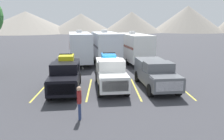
{
  "coord_description": "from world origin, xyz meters",
  "views": [
    {
      "loc": [
        -0.57,
        -15.45,
        4.82
      ],
      "look_at": [
        0.0,
        1.07,
        1.2
      ],
      "focal_mm": 35.07,
      "sensor_mm": 36.0,
      "label": 1
    }
  ],
  "objects_px": {
    "camper_trailer_b": "(106,47)",
    "pickup_truck_a": "(66,74)",
    "pickup_truck_b": "(110,72)",
    "camper_trailer_c": "(135,47)",
    "pickup_truck_c": "(155,73)",
    "camper_trailer_a": "(80,47)",
    "person_a": "(79,101)"
  },
  "relations": [
    {
      "from": "camper_trailer_a",
      "to": "camper_trailer_b",
      "type": "relative_size",
      "value": 1.07
    },
    {
      "from": "camper_trailer_c",
      "to": "camper_trailer_a",
      "type": "bearing_deg",
      "value": -178.57
    },
    {
      "from": "camper_trailer_b",
      "to": "pickup_truck_c",
      "type": "bearing_deg",
      "value": -68.71
    },
    {
      "from": "camper_trailer_a",
      "to": "camper_trailer_c",
      "type": "relative_size",
      "value": 0.98
    },
    {
      "from": "pickup_truck_c",
      "to": "camper_trailer_b",
      "type": "distance_m",
      "value": 10.07
    },
    {
      "from": "pickup_truck_c",
      "to": "camper_trailer_c",
      "type": "xyz_separation_m",
      "value": [
        -0.25,
        9.81,
        0.88
      ]
    },
    {
      "from": "pickup_truck_c",
      "to": "camper_trailer_b",
      "type": "xyz_separation_m",
      "value": [
        -3.64,
        9.34,
        0.97
      ]
    },
    {
      "from": "camper_trailer_a",
      "to": "pickup_truck_b",
      "type": "bearing_deg",
      "value": -71.21
    },
    {
      "from": "pickup_truck_a",
      "to": "pickup_truck_b",
      "type": "height_order",
      "value": "pickup_truck_b"
    },
    {
      "from": "pickup_truck_c",
      "to": "camper_trailer_a",
      "type": "bearing_deg",
      "value": 124.48
    },
    {
      "from": "camper_trailer_a",
      "to": "camper_trailer_c",
      "type": "height_order",
      "value": "camper_trailer_a"
    },
    {
      "from": "camper_trailer_a",
      "to": "camper_trailer_b",
      "type": "distance_m",
      "value": 3.0
    },
    {
      "from": "person_a",
      "to": "pickup_truck_b",
      "type": "bearing_deg",
      "value": 72.91
    },
    {
      "from": "pickup_truck_b",
      "to": "camper_trailer_c",
      "type": "relative_size",
      "value": 0.66
    },
    {
      "from": "pickup_truck_a",
      "to": "camper_trailer_a",
      "type": "height_order",
      "value": "camper_trailer_a"
    },
    {
      "from": "camper_trailer_a",
      "to": "pickup_truck_a",
      "type": "bearing_deg",
      "value": -89.84
    },
    {
      "from": "pickup_truck_c",
      "to": "camper_trailer_c",
      "type": "relative_size",
      "value": 0.66
    },
    {
      "from": "pickup_truck_a",
      "to": "camper_trailer_c",
      "type": "height_order",
      "value": "camper_trailer_c"
    },
    {
      "from": "pickup_truck_c",
      "to": "camper_trailer_a",
      "type": "xyz_separation_m",
      "value": [
        -6.62,
        9.65,
        0.95
      ]
    },
    {
      "from": "pickup_truck_c",
      "to": "pickup_truck_b",
      "type": "bearing_deg",
      "value": 178.84
    },
    {
      "from": "pickup_truck_a",
      "to": "person_a",
      "type": "xyz_separation_m",
      "value": [
        1.54,
        -5.05,
        -0.16
      ]
    },
    {
      "from": "camper_trailer_b",
      "to": "camper_trailer_a",
      "type": "bearing_deg",
      "value": 174.09
    },
    {
      "from": "pickup_truck_c",
      "to": "camper_trailer_b",
      "type": "bearing_deg",
      "value": 111.29
    },
    {
      "from": "pickup_truck_a",
      "to": "pickup_truck_c",
      "type": "bearing_deg",
      "value": 3.29
    },
    {
      "from": "camper_trailer_b",
      "to": "person_a",
      "type": "bearing_deg",
      "value": -95.49
    },
    {
      "from": "camper_trailer_c",
      "to": "person_a",
      "type": "relative_size",
      "value": 4.96
    },
    {
      "from": "pickup_truck_a",
      "to": "pickup_truck_c",
      "type": "xyz_separation_m",
      "value": [
        6.6,
        0.38,
        -0.05
      ]
    },
    {
      "from": "camper_trailer_b",
      "to": "pickup_truck_a",
      "type": "bearing_deg",
      "value": -106.93
    },
    {
      "from": "camper_trailer_c",
      "to": "person_a",
      "type": "distance_m",
      "value": 16.01
    },
    {
      "from": "camper_trailer_c",
      "to": "person_a",
      "type": "height_order",
      "value": "camper_trailer_c"
    },
    {
      "from": "pickup_truck_a",
      "to": "pickup_truck_b",
      "type": "bearing_deg",
      "value": 7.89
    },
    {
      "from": "camper_trailer_b",
      "to": "person_a",
      "type": "distance_m",
      "value": 14.88
    }
  ]
}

